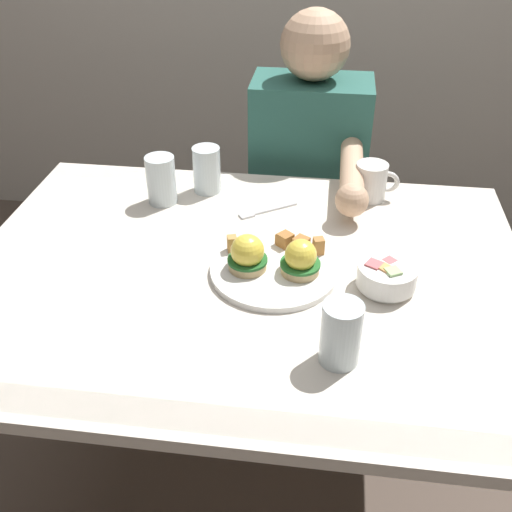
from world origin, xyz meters
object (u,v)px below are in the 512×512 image
(diner_person, at_px, (308,181))
(fork, at_px, (264,211))
(coffee_mug, at_px, (372,180))
(water_glass_near, at_px, (341,336))
(water_glass_far, at_px, (162,183))
(water_glass_extra, at_px, (207,173))
(dining_table, at_px, (245,309))
(fruit_bowl, at_px, (387,276))
(eggs_benedict_plate, at_px, (274,262))

(diner_person, bearing_deg, fork, -104.79)
(coffee_mug, xyz_separation_m, water_glass_near, (-0.07, -0.60, 0.00))
(water_glass_far, bearing_deg, water_glass_extra, 36.10)
(dining_table, xyz_separation_m, fork, (0.01, 0.25, 0.11))
(fruit_bowl, xyz_separation_m, coffee_mug, (-0.02, 0.38, 0.02))
(water_glass_near, bearing_deg, coffee_mug, 83.31)
(fork, distance_m, water_glass_extra, 0.19)
(fork, relative_size, diner_person, 0.12)
(eggs_benedict_plate, distance_m, water_glass_far, 0.41)
(eggs_benedict_plate, height_order, water_glass_extra, water_glass_extra)
(water_glass_far, bearing_deg, diner_person, 43.21)
(eggs_benedict_plate, xyz_separation_m, water_glass_extra, (-0.21, 0.34, 0.03))
(water_glass_extra, bearing_deg, water_glass_far, -143.90)
(dining_table, height_order, water_glass_extra, water_glass_extra)
(fruit_bowl, relative_size, water_glass_far, 0.98)
(water_glass_near, bearing_deg, water_glass_extra, 121.07)
(coffee_mug, relative_size, water_glass_extra, 0.93)
(eggs_benedict_plate, bearing_deg, fruit_bowl, -5.86)
(dining_table, distance_m, fork, 0.27)
(water_glass_far, bearing_deg, water_glass_near, -48.45)
(water_glass_extra, bearing_deg, water_glass_near, -58.93)
(coffee_mug, xyz_separation_m, diner_person, (-0.17, 0.24, -0.14))
(fruit_bowl, bearing_deg, water_glass_far, 151.74)
(fork, bearing_deg, fruit_bowl, -44.26)
(coffee_mug, height_order, water_glass_far, water_glass_far)
(water_glass_near, relative_size, water_glass_far, 0.99)
(water_glass_extra, bearing_deg, fruit_bowl, -39.52)
(water_glass_extra, distance_m, diner_person, 0.39)
(water_glass_far, distance_m, water_glass_extra, 0.12)
(fruit_bowl, distance_m, water_glass_far, 0.62)
(eggs_benedict_plate, bearing_deg, fork, 101.29)
(fruit_bowl, bearing_deg, water_glass_near, -112.73)
(water_glass_far, relative_size, water_glass_extra, 1.02)
(water_glass_near, bearing_deg, dining_table, 130.21)
(dining_table, bearing_deg, coffee_mug, 52.50)
(eggs_benedict_plate, relative_size, water_glass_far, 2.20)
(water_glass_far, height_order, diner_person, diner_person)
(fruit_bowl, bearing_deg, dining_table, 175.56)
(dining_table, relative_size, fork, 8.62)
(eggs_benedict_plate, distance_m, fruit_bowl, 0.23)
(water_glass_extra, relative_size, diner_person, 0.11)
(coffee_mug, relative_size, water_glass_near, 0.92)
(coffee_mug, bearing_deg, fruit_bowl, -86.80)
(fruit_bowl, xyz_separation_m, fork, (-0.28, 0.27, -0.03))
(water_glass_far, bearing_deg, fruit_bowl, -28.26)
(water_glass_far, bearing_deg, eggs_benedict_plate, -40.71)
(dining_table, xyz_separation_m, water_glass_near, (0.20, -0.24, 0.16))
(water_glass_extra, height_order, diner_person, diner_person)
(eggs_benedict_plate, distance_m, fork, 0.26)
(fork, xyz_separation_m, water_glass_near, (0.19, -0.49, 0.05))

